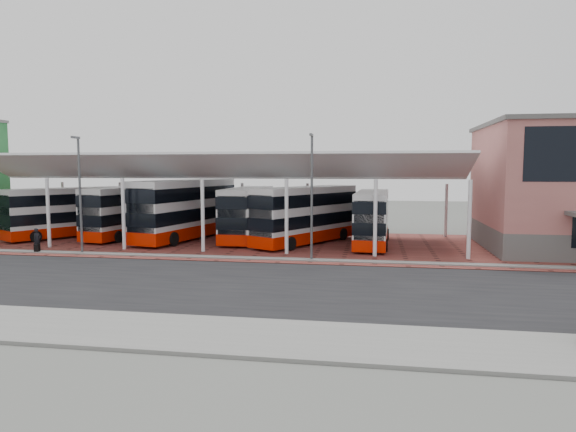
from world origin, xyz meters
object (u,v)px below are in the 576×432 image
bus_4 (306,215)px  pedestrian (37,240)px  bus_1 (132,212)px  bus_5 (372,218)px  bus_2 (186,210)px  bus_0 (67,213)px  bus_3 (248,214)px

bus_4 → pedestrian: size_ratio=6.43×
bus_1 → bus_5: bearing=7.5°
pedestrian → bus_2: bearing=-36.4°
bus_0 → bus_1: (5.40, 1.01, 0.04)m
bus_4 → bus_5: 5.12m
bus_0 → bus_5: size_ratio=1.00×
bus_1 → bus_5: (20.36, -1.18, -0.10)m
bus_4 → bus_5: bus_4 is taller
bus_0 → pedestrian: bearing=-41.7°
bus_0 → bus_4: (20.64, -0.33, 0.11)m
bus_4 → bus_3: bearing=-167.2°
bus_0 → bus_2: size_ratio=0.82×
pedestrian → bus_4: bearing=-59.6°
bus_3 → bus_5: 10.26m
bus_1 → bus_5: size_ratio=1.07×
bus_1 → bus_5: bus_1 is taller
bus_2 → bus_3: size_ratio=1.17×
bus_1 → bus_4: 15.30m
bus_1 → pedestrian: (-2.99, -8.41, -1.31)m
bus_0 → bus_5: bus_0 is taller
bus_2 → pedestrian: (-8.07, -7.91, -1.62)m
bus_0 → bus_3: bearing=34.6°
bus_2 → bus_5: 15.30m
bus_1 → bus_3: bearing=11.8°
bus_2 → bus_3: bearing=20.0°
bus_1 → bus_3: size_ratio=1.02×
bus_0 → bus_4: 20.64m
bus_0 → bus_4: size_ratio=0.94×
bus_0 → bus_3: 15.63m
bus_2 → bus_5: size_ratio=1.22×
bus_5 → pedestrian: (-23.35, -7.23, -1.21)m
bus_0 → bus_3: size_ratio=0.96×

